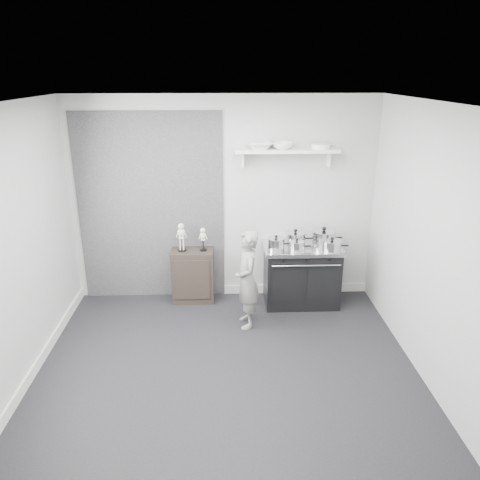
# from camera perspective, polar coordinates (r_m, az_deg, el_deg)

# --- Properties ---
(ground) EXTENTS (4.00, 4.00, 0.00)m
(ground) POSITION_cam_1_polar(r_m,az_deg,el_deg) (5.11, -1.69, -15.44)
(ground) COLOR black
(ground) RESTS_ON ground
(room_shell) EXTENTS (4.02, 3.62, 2.71)m
(room_shell) POSITION_cam_1_polar(r_m,az_deg,el_deg) (4.52, -3.06, 2.89)
(room_shell) COLOR #B3B3B0
(room_shell) RESTS_ON ground
(wall_shelf) EXTENTS (1.30, 0.26, 0.24)m
(wall_shelf) POSITION_cam_1_polar(r_m,az_deg,el_deg) (5.98, 5.72, 10.70)
(wall_shelf) COLOR white
(wall_shelf) RESTS_ON room_shell
(stove) EXTENTS (1.01, 0.63, 0.81)m
(stove) POSITION_cam_1_polar(r_m,az_deg,el_deg) (6.28, 7.49, -4.19)
(stove) COLOR black
(stove) RESTS_ON ground
(side_cabinet) EXTENTS (0.55, 0.32, 0.72)m
(side_cabinet) POSITION_cam_1_polar(r_m,az_deg,el_deg) (6.35, -5.76, -4.32)
(side_cabinet) COLOR black
(side_cabinet) RESTS_ON ground
(child) EXTENTS (0.34, 0.47, 1.22)m
(child) POSITION_cam_1_polar(r_m,az_deg,el_deg) (5.61, 0.88, -4.84)
(child) COLOR gray
(child) RESTS_ON ground
(pot_front_left) EXTENTS (0.31, 0.22, 0.18)m
(pot_front_left) POSITION_cam_1_polar(r_m,az_deg,el_deg) (5.98, 4.42, -0.40)
(pot_front_left) COLOR silver
(pot_front_left) RESTS_ON stove
(pot_back_left) EXTENTS (0.35, 0.27, 0.20)m
(pot_back_left) POSITION_cam_1_polar(r_m,az_deg,el_deg) (6.18, 6.76, 0.26)
(pot_back_left) COLOR silver
(pot_back_left) RESTS_ON stove
(pot_back_right) EXTENTS (0.40, 0.31, 0.23)m
(pot_back_right) POSITION_cam_1_polar(r_m,az_deg,el_deg) (6.23, 10.16, 0.35)
(pot_back_right) COLOR silver
(pot_back_right) RESTS_ON stove
(pot_front_right) EXTENTS (0.34, 0.26, 0.18)m
(pot_front_right) POSITION_cam_1_polar(r_m,az_deg,el_deg) (6.03, 11.12, -0.63)
(pot_front_right) COLOR silver
(pot_front_right) RESTS_ON stove
(pot_front_center) EXTENTS (0.28, 0.20, 0.16)m
(pot_front_center) POSITION_cam_1_polar(r_m,az_deg,el_deg) (5.96, 6.93, -0.68)
(pot_front_center) COLOR silver
(pot_front_center) RESTS_ON stove
(skeleton_full) EXTENTS (0.12, 0.08, 0.44)m
(skeleton_full) POSITION_cam_1_polar(r_m,az_deg,el_deg) (6.14, -7.16, 0.60)
(skeleton_full) COLOR beige
(skeleton_full) RESTS_ON side_cabinet
(skeleton_torso) EXTENTS (0.10, 0.06, 0.36)m
(skeleton_torso) POSITION_cam_1_polar(r_m,az_deg,el_deg) (6.14, -4.54, 0.29)
(skeleton_torso) COLOR beige
(skeleton_torso) RESTS_ON side_cabinet
(bowl_large) EXTENTS (0.32, 0.32, 0.08)m
(bowl_large) POSITION_cam_1_polar(r_m,az_deg,el_deg) (5.92, 2.39, 11.39)
(bowl_large) COLOR white
(bowl_large) RESTS_ON wall_shelf
(bowl_small) EXTENTS (0.26, 0.26, 0.08)m
(bowl_small) POSITION_cam_1_polar(r_m,az_deg,el_deg) (5.95, 5.21, 11.38)
(bowl_small) COLOR white
(bowl_small) RESTS_ON wall_shelf
(plate_stack) EXTENTS (0.24, 0.24, 0.06)m
(plate_stack) POSITION_cam_1_polar(r_m,az_deg,el_deg) (6.04, 9.82, 11.19)
(plate_stack) COLOR white
(plate_stack) RESTS_ON wall_shelf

